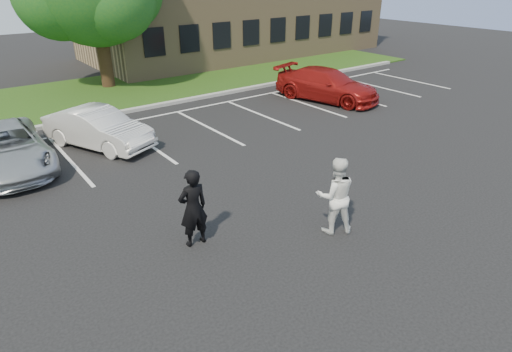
{
  "coord_description": "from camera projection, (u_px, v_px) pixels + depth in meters",
  "views": [
    {
      "loc": [
        -5.82,
        -6.68,
        5.89
      ],
      "look_at": [
        0.0,
        1.0,
        1.25
      ],
      "focal_mm": 30.0,
      "sensor_mm": 36.0,
      "label": 1
    }
  ],
  "objects": [
    {
      "name": "ground_plane",
      "position": [
        280.0,
        236.0,
        10.52
      ],
      "size": [
        90.0,
        90.0,
        0.0
      ],
      "primitive_type": "plane",
      "color": "black",
      "rests_on": "ground"
    },
    {
      "name": "curb",
      "position": [
        108.0,
        115.0,
        19.1
      ],
      "size": [
        40.0,
        0.3,
        0.15
      ],
      "primitive_type": "cube",
      "color": "gray",
      "rests_on": "ground"
    },
    {
      "name": "grass_strip",
      "position": [
        80.0,
        96.0,
        21.99
      ],
      "size": [
        44.0,
        8.0,
        0.08
      ],
      "primitive_type": "cube",
      "color": "#1C4612",
      "rests_on": "ground"
    },
    {
      "name": "stall_lines",
      "position": [
        167.0,
        128.0,
        17.71
      ],
      "size": [
        34.0,
        5.36,
        0.01
      ],
      "color": "silver",
      "rests_on": "ground"
    },
    {
      "name": "man_black_suit",
      "position": [
        193.0,
        208.0,
        9.81
      ],
      "size": [
        0.72,
        0.49,
        1.93
      ],
      "primitive_type": "imported",
      "rotation": [
        0.0,
        0.0,
        3.1
      ],
      "color": "black",
      "rests_on": "ground"
    },
    {
      "name": "man_white_shirt",
      "position": [
        335.0,
        196.0,
        10.32
      ],
      "size": [
        1.21,
        1.14,
        1.97
      ],
      "primitive_type": "imported",
      "rotation": [
        0.0,
        0.0,
        2.6
      ],
      "color": "white",
      "rests_on": "ground"
    },
    {
      "name": "car_silver_minivan",
      "position": [
        6.0,
        148.0,
        13.81
      ],
      "size": [
        2.44,
        5.13,
        1.41
      ],
      "primitive_type": "imported",
      "rotation": [
        0.0,
        0.0,
        -0.02
      ],
      "color": "#B4B7BC",
      "rests_on": "ground"
    },
    {
      "name": "car_white_sedan",
      "position": [
        98.0,
        128.0,
        15.56
      ],
      "size": [
        3.14,
        4.53,
        1.42
      ],
      "primitive_type": "imported",
      "rotation": [
        0.0,
        0.0,
        0.43
      ],
      "color": "silver",
      "rests_on": "ground"
    },
    {
      "name": "car_red_compact",
      "position": [
        327.0,
        85.0,
        21.22
      ],
      "size": [
        3.52,
        5.69,
        1.54
      ],
      "primitive_type": "imported",
      "rotation": [
        0.0,
        0.0,
        0.27
      ],
      "color": "maroon",
      "rests_on": "ground"
    }
  ]
}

